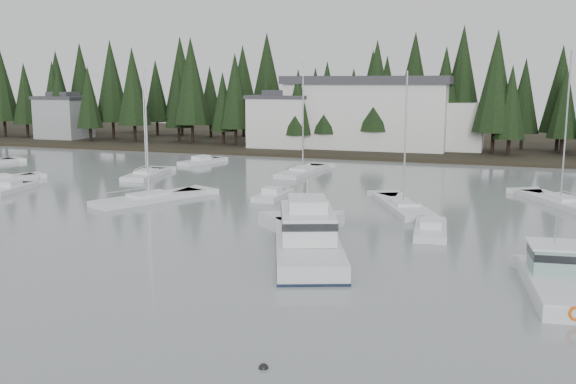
{
  "coord_description": "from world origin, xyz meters",
  "views": [
    {
      "loc": [
        15.34,
        -15.19,
        10.69
      ],
      "look_at": [
        0.1,
        29.4,
        2.5
      ],
      "focal_mm": 40.0,
      "sensor_mm": 36.0,
      "label": 1
    }
  ],
  "objects_px": {
    "sailboat_7": "(560,204)",
    "sailboat_6": "(146,176)",
    "sailboat_5": "(403,208)",
    "lobster_boat_teal": "(557,284)",
    "harbor_inn": "(381,113)",
    "runabout_4": "(272,197)",
    "cabin_cruiser_center": "(307,241)",
    "sailboat_1": "(149,200)",
    "house_west": "(281,120)",
    "house_far_west": "(64,116)",
    "runabout_0": "(10,190)",
    "sailboat_8": "(303,173)",
    "runabout_3": "(201,162)",
    "runabout_1": "(431,232)"
  },
  "relations": [
    {
      "from": "harbor_inn",
      "to": "runabout_4",
      "type": "height_order",
      "value": "harbor_inn"
    },
    {
      "from": "cabin_cruiser_center",
      "to": "sailboat_6",
      "type": "bearing_deg",
      "value": 26.29
    },
    {
      "from": "harbor_inn",
      "to": "runabout_4",
      "type": "xyz_separation_m",
      "value": [
        -1.85,
        -43.11,
        -5.64
      ]
    },
    {
      "from": "sailboat_5",
      "to": "lobster_boat_teal",
      "type": "bearing_deg",
      "value": -175.8
    },
    {
      "from": "house_west",
      "to": "house_far_west",
      "type": "relative_size",
      "value": 1.13
    },
    {
      "from": "cabin_cruiser_center",
      "to": "runabout_1",
      "type": "distance_m",
      "value": 10.46
    },
    {
      "from": "sailboat_5",
      "to": "sailboat_7",
      "type": "distance_m",
      "value": 14.31
    },
    {
      "from": "runabout_1",
      "to": "sailboat_8",
      "type": "bearing_deg",
      "value": 29.03
    },
    {
      "from": "cabin_cruiser_center",
      "to": "sailboat_7",
      "type": "distance_m",
      "value": 27.99
    },
    {
      "from": "sailboat_7",
      "to": "sailboat_6",
      "type": "bearing_deg",
      "value": 57.39
    },
    {
      "from": "sailboat_7",
      "to": "house_west",
      "type": "bearing_deg",
      "value": 19.05
    },
    {
      "from": "sailboat_1",
      "to": "runabout_4",
      "type": "relative_size",
      "value": 2.39
    },
    {
      "from": "harbor_inn",
      "to": "lobster_boat_teal",
      "type": "bearing_deg",
      "value": -71.62
    },
    {
      "from": "runabout_0",
      "to": "runabout_3",
      "type": "relative_size",
      "value": 0.92
    },
    {
      "from": "cabin_cruiser_center",
      "to": "runabout_0",
      "type": "distance_m",
      "value": 36.71
    },
    {
      "from": "sailboat_1",
      "to": "house_west",
      "type": "bearing_deg",
      "value": 29.35
    },
    {
      "from": "sailboat_6",
      "to": "runabout_3",
      "type": "xyz_separation_m",
      "value": [
        0.59,
        12.59,
        0.06
      ]
    },
    {
      "from": "harbor_inn",
      "to": "lobster_boat_teal",
      "type": "relative_size",
      "value": 3.56
    },
    {
      "from": "lobster_boat_teal",
      "to": "runabout_0",
      "type": "distance_m",
      "value": 51.18
    },
    {
      "from": "lobster_boat_teal",
      "to": "sailboat_1",
      "type": "bearing_deg",
      "value": 57.7
    },
    {
      "from": "house_west",
      "to": "sailboat_1",
      "type": "xyz_separation_m",
      "value": [
        3.1,
        -44.5,
        -4.6
      ]
    },
    {
      "from": "lobster_boat_teal",
      "to": "sailboat_5",
      "type": "bearing_deg",
      "value": 22.13
    },
    {
      "from": "lobster_boat_teal",
      "to": "runabout_4",
      "type": "distance_m",
      "value": 30.74
    },
    {
      "from": "runabout_4",
      "to": "house_west",
      "type": "bearing_deg",
      "value": 18.19
    },
    {
      "from": "house_far_west",
      "to": "sailboat_1",
      "type": "relative_size",
      "value": 0.68
    },
    {
      "from": "sailboat_1",
      "to": "runabout_0",
      "type": "xyz_separation_m",
      "value": [
        -15.61,
        0.12,
        0.08
      ]
    },
    {
      "from": "runabout_0",
      "to": "runabout_4",
      "type": "height_order",
      "value": "same"
    },
    {
      "from": "house_far_west",
      "to": "runabout_1",
      "type": "relative_size",
      "value": 1.33
    },
    {
      "from": "sailboat_1",
      "to": "runabout_0",
      "type": "relative_size",
      "value": 1.91
    },
    {
      "from": "cabin_cruiser_center",
      "to": "runabout_4",
      "type": "xyz_separation_m",
      "value": [
        -8.74,
        17.29,
        -0.68
      ]
    },
    {
      "from": "sailboat_8",
      "to": "sailboat_5",
      "type": "bearing_deg",
      "value": -135.41
    },
    {
      "from": "lobster_boat_teal",
      "to": "sailboat_8",
      "type": "distance_m",
      "value": 44.67
    },
    {
      "from": "runabout_4",
      "to": "house_far_west",
      "type": "bearing_deg",
      "value": 52.72
    },
    {
      "from": "cabin_cruiser_center",
      "to": "harbor_inn",
      "type": "bearing_deg",
      "value": -13.75
    },
    {
      "from": "house_far_west",
      "to": "runabout_4",
      "type": "relative_size",
      "value": 1.63
    },
    {
      "from": "house_far_west",
      "to": "runabout_4",
      "type": "xyz_separation_m",
      "value": [
        55.19,
        -41.77,
        -4.27
      ]
    },
    {
      "from": "house_west",
      "to": "sailboat_7",
      "type": "bearing_deg",
      "value": -41.94
    },
    {
      "from": "sailboat_7",
      "to": "runabout_0",
      "type": "bearing_deg",
      "value": 72.31
    },
    {
      "from": "house_far_west",
      "to": "sailboat_8",
      "type": "bearing_deg",
      "value": -25.57
    },
    {
      "from": "house_far_west",
      "to": "sailboat_7",
      "type": "xyz_separation_m",
      "value": [
        80.11,
        -36.24,
        -4.34
      ]
    },
    {
      "from": "sailboat_5",
      "to": "runabout_0",
      "type": "height_order",
      "value": "sailboat_5"
    },
    {
      "from": "cabin_cruiser_center",
      "to": "lobster_boat_teal",
      "type": "bearing_deg",
      "value": -122.71
    },
    {
      "from": "harbor_inn",
      "to": "runabout_3",
      "type": "relative_size",
      "value": 4.15
    },
    {
      "from": "harbor_inn",
      "to": "sailboat_8",
      "type": "distance_m",
      "value": 27.58
    },
    {
      "from": "house_far_west",
      "to": "sailboat_5",
      "type": "relative_size",
      "value": 0.7
    },
    {
      "from": "sailboat_1",
      "to": "sailboat_5",
      "type": "bearing_deg",
      "value": -55.09
    },
    {
      "from": "house_west",
      "to": "runabout_4",
      "type": "distance_m",
      "value": 42.15
    },
    {
      "from": "lobster_boat_teal",
      "to": "sailboat_7",
      "type": "bearing_deg",
      "value": -11.18
    },
    {
      "from": "cabin_cruiser_center",
      "to": "runabout_4",
      "type": "bearing_deg",
      "value": 6.56
    },
    {
      "from": "cabin_cruiser_center",
      "to": "sailboat_1",
      "type": "height_order",
      "value": "sailboat_1"
    }
  ]
}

